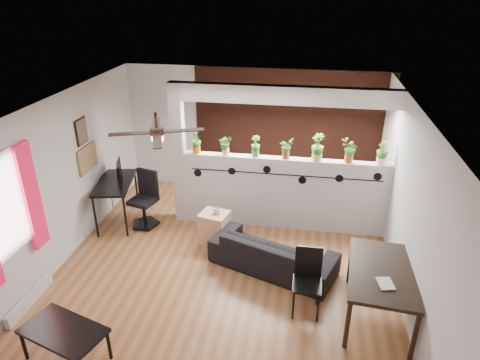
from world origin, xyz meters
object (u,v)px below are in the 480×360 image
object	(u,v)px
ceiling_fan	(157,134)
potted_plant_4	(318,147)
potted_plant_0	(196,141)
cube_shelf	(215,227)
cup	(217,211)
potted_plant_5	(350,150)
potted_plant_1	(226,144)
dining_table	(382,276)
potted_plant_2	(256,146)
folding_chair	(308,275)
coffee_table	(64,333)
potted_plant_3	(286,148)
computer_desk	(115,186)
sofa	(273,253)
office_chair	(145,202)
potted_plant_6	(382,151)

from	to	relation	value
ceiling_fan	potted_plant_4	distance (m)	2.88
potted_plant_0	cube_shelf	xyz separation A→B (m)	(0.45, -0.71, -1.29)
potted_plant_4	cup	world-z (taller)	potted_plant_4
potted_plant_0	potted_plant_5	size ratio (longest dim) A/B	1.00
potted_plant_1	dining_table	distance (m)	3.39
potted_plant_2	dining_table	size ratio (longest dim) A/B	0.26
potted_plant_2	cup	bearing A→B (deg)	-127.64
potted_plant_4	folding_chair	bearing A→B (deg)	-91.40
potted_plant_0	dining_table	distance (m)	3.80
potted_plant_0	coffee_table	xyz separation A→B (m)	(-0.73, -3.49, -1.16)
potted_plant_2	potted_plant_5	xyz separation A→B (m)	(1.58, 0.00, 0.01)
cube_shelf	dining_table	xyz separation A→B (m)	(2.55, -1.44, 0.40)
cube_shelf	ceiling_fan	bearing A→B (deg)	-100.00
potted_plant_3	computer_desk	size ratio (longest dim) A/B	0.29
potted_plant_4	ceiling_fan	bearing A→B (deg)	-139.76
potted_plant_5	sofa	bearing A→B (deg)	-130.41
ceiling_fan	coffee_table	bearing A→B (deg)	-112.83
potted_plant_5	dining_table	distance (m)	2.36
cube_shelf	coffee_table	distance (m)	3.03
potted_plant_0	potted_plant_5	distance (m)	2.63
potted_plant_4	cube_shelf	xyz separation A→B (m)	(-1.65, -0.71, -1.32)
ceiling_fan	sofa	xyz separation A→B (m)	(1.54, 0.49, -2.04)
sofa	computer_desk	size ratio (longest dim) A/B	1.50
sofa	cup	bearing A→B (deg)	-9.87
computer_desk	ceiling_fan	bearing A→B (deg)	-45.20
office_chair	dining_table	xyz separation A→B (m)	(3.91, -1.81, 0.22)
cup	dining_table	bearing A→B (deg)	-30.06
computer_desk	folding_chair	bearing A→B (deg)	-27.00
potted_plant_2	computer_desk	distance (m)	2.67
office_chair	coffee_table	distance (m)	3.15
cube_shelf	office_chair	distance (m)	1.43
ceiling_fan	potted_plant_1	distance (m)	2.03
potted_plant_0	potted_plant_3	size ratio (longest dim) A/B	1.11
potted_plant_0	office_chair	xyz separation A→B (m)	(-0.92, -0.35, -1.11)
potted_plant_5	computer_desk	bearing A→B (deg)	-175.26
ceiling_fan	cup	size ratio (longest dim) A/B	9.72
potted_plant_3	cube_shelf	xyz separation A→B (m)	(-1.13, -0.71, -1.27)
ceiling_fan	potted_plant_6	size ratio (longest dim) A/B	2.78
potted_plant_4	potted_plant_6	xyz separation A→B (m)	(1.05, 0.00, -0.02)
office_chair	potted_plant_2	bearing A→B (deg)	10.07
potted_plant_6	cup	bearing A→B (deg)	-165.00
potted_plant_3	office_chair	distance (m)	2.74
potted_plant_0	folding_chair	size ratio (longest dim) A/B	0.43
potted_plant_1	office_chair	size ratio (longest dim) A/B	0.35
potted_plant_1	potted_plant_0	bearing A→B (deg)	180.00
potted_plant_3	potted_plant_6	world-z (taller)	potted_plant_6
sofa	cup	distance (m)	1.22
potted_plant_4	cube_shelf	distance (m)	2.23
potted_plant_1	sofa	world-z (taller)	potted_plant_1
potted_plant_1	computer_desk	distance (m)	2.18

